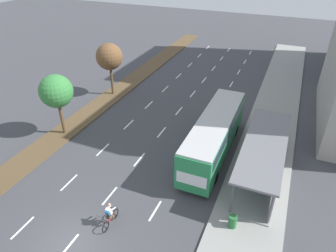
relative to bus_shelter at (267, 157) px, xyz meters
name	(u,v)px	position (x,y,z in m)	size (l,w,h in m)	color
ground_plane	(70,245)	(-9.53, -10.56, -1.87)	(140.00, 140.00, 0.00)	#424247
median_strip	(121,89)	(-17.83, 9.44, -1.81)	(2.60, 52.00, 0.12)	brown
sidewalk_right	(273,117)	(-0.28, 9.44, -1.79)	(4.50, 52.00, 0.15)	gray
lane_divider_left	(149,105)	(-13.03, 7.15, -1.86)	(0.14, 46.40, 0.01)	white
lane_divider_center	(179,111)	(-9.53, 7.15, -1.86)	(0.14, 46.40, 0.01)	white
lane_divider_right	(211,117)	(-6.03, 7.15, -1.86)	(0.14, 46.40, 0.01)	white
bus_shelter	(267,157)	(0.00, 0.00, 0.00)	(2.90, 10.05, 2.86)	gray
bus	(215,132)	(-4.28, 1.43, 0.20)	(2.54, 11.29, 3.37)	#28844C
cyclist	(110,216)	(-8.11, -8.30, -1.08)	(0.46, 1.82, 1.71)	black
median_tree_second	(56,91)	(-17.64, -0.99, 2.39)	(2.87, 2.87, 5.60)	brown
median_tree_third	(109,57)	(-17.96, 7.88, 2.60)	(2.89, 2.89, 5.82)	brown
trash_bin	(233,221)	(-1.08, -5.60, -1.29)	(0.52, 0.52, 0.85)	#286B38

